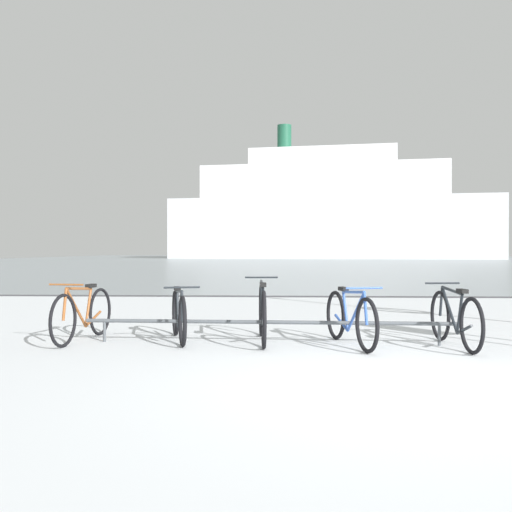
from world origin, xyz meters
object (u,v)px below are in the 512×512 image
bicycle_1 (179,315)px  bicycle_3 (350,318)px  bicycle_0 (83,314)px  bicycle_4 (455,319)px  bicycle_2 (262,313)px  ferry_ship (329,213)px

bicycle_1 → bicycle_3: size_ratio=0.94×
bicycle_0 → bicycle_1: 1.29m
bicycle_3 → bicycle_1: bearing=172.5°
bicycle_1 → bicycle_4: size_ratio=0.94×
bicycle_1 → bicycle_2: bicycle_2 is taller
bicycle_1 → bicycle_2: bearing=-1.8°
bicycle_2 → ferry_ship: ferry_ship is taller
bicycle_0 → bicycle_2: (2.41, 0.04, 0.02)m
bicycle_1 → bicycle_2: 1.13m
bicycle_2 → bicycle_1: bearing=178.2°
bicycle_2 → bicycle_3: (1.13, -0.26, -0.03)m
bicycle_1 → ferry_ship: ferry_ship is taller
bicycle_4 → bicycle_3: bearing=178.7°
bicycle_0 → bicycle_3: size_ratio=1.02×
ferry_ship → bicycle_0: bearing=-96.7°
bicycle_0 → bicycle_3: 3.54m
ferry_ship → bicycle_3: bearing=-94.0°
bicycle_0 → bicycle_4: 4.85m
bicycle_0 → bicycle_4: bicycle_0 is taller
bicycle_0 → bicycle_2: 2.41m
bicycle_2 → bicycle_3: size_ratio=1.06×
bicycle_1 → ferry_ship: 75.39m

